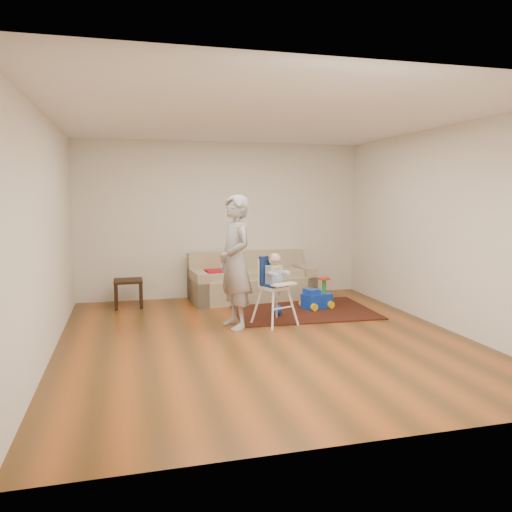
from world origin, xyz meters
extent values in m
plane|color=#523214|center=(0.00, 0.00, 0.00)|extent=(5.50, 5.50, 0.00)
cube|color=silver|center=(0.00, 2.75, 1.35)|extent=(5.00, 0.04, 2.70)
cube|color=silver|center=(-2.50, 0.00, 1.35)|extent=(0.04, 5.50, 2.70)
cube|color=silver|center=(2.50, 0.00, 1.35)|extent=(0.04, 5.50, 2.70)
cube|color=white|center=(0.00, 0.00, 2.70)|extent=(5.00, 5.50, 0.04)
cube|color=red|center=(-0.14, 2.25, 0.53)|extent=(0.50, 0.34, 0.04)
cube|color=black|center=(0.98, 1.29, 0.01)|extent=(2.19, 1.68, 0.02)
sphere|color=#1038C1|center=(0.48, 1.03, 0.10)|extent=(0.16, 0.16, 0.16)
cylinder|color=#1038C1|center=(0.27, 0.52, 0.90)|extent=(0.06, 0.11, 0.01)
imported|color=#9B9B9E|center=(-0.24, 0.60, 0.90)|extent=(0.56, 0.73, 1.80)
camera|label=1|loc=(-1.64, -5.89, 1.81)|focal=35.00mm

